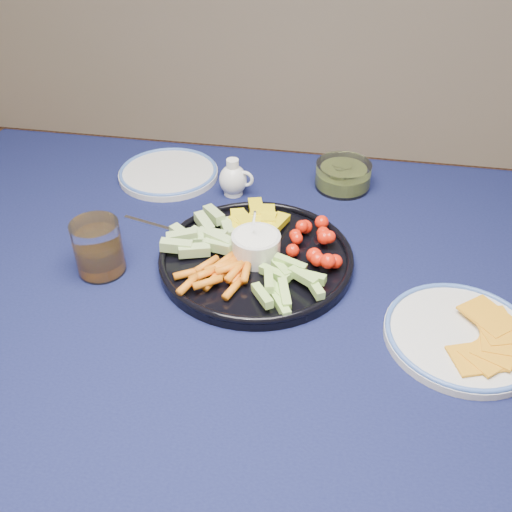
% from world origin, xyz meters
% --- Properties ---
extents(dining_table, '(1.67, 1.07, 0.75)m').
position_xyz_m(dining_table, '(0.00, 0.00, 0.66)').
color(dining_table, '#52361B').
rests_on(dining_table, ground).
extents(crudite_platter, '(0.36, 0.36, 0.11)m').
position_xyz_m(crudite_platter, '(-0.08, 0.08, 0.77)').
color(crudite_platter, black).
rests_on(crudite_platter, dining_table).
extents(creamer_pitcher, '(0.08, 0.06, 0.08)m').
position_xyz_m(creamer_pitcher, '(-0.16, 0.32, 0.78)').
color(creamer_pitcher, white).
rests_on(creamer_pitcher, dining_table).
extents(pickle_bowl, '(0.12, 0.12, 0.06)m').
position_xyz_m(pickle_bowl, '(0.07, 0.39, 0.77)').
color(pickle_bowl, white).
rests_on(pickle_bowl, dining_table).
extents(cheese_plate, '(0.24, 0.24, 0.03)m').
position_xyz_m(cheese_plate, '(0.28, -0.05, 0.76)').
color(cheese_plate, silver).
rests_on(cheese_plate, dining_table).
extents(juice_tumbler, '(0.09, 0.09, 0.10)m').
position_xyz_m(juice_tumbler, '(-0.34, 0.02, 0.79)').
color(juice_tumbler, white).
rests_on(juice_tumbler, dining_table).
extents(fork_left, '(0.14, 0.05, 0.00)m').
position_xyz_m(fork_left, '(-0.28, 0.16, 0.75)').
color(fork_left, white).
rests_on(fork_left, dining_table).
extents(fork_right, '(0.15, 0.05, 0.00)m').
position_xyz_m(fork_right, '(0.26, -0.08, 0.75)').
color(fork_right, white).
rests_on(fork_right, dining_table).
extents(side_plate_extra, '(0.23, 0.23, 0.02)m').
position_xyz_m(side_plate_extra, '(-0.33, 0.37, 0.76)').
color(side_plate_extra, silver).
rests_on(side_plate_extra, dining_table).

